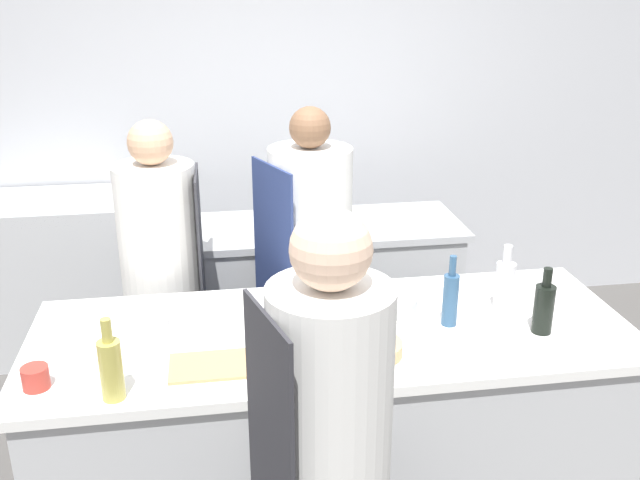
{
  "coord_description": "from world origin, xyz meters",
  "views": [
    {
      "loc": [
        -0.45,
        -2.48,
        2.28
      ],
      "look_at": [
        0.0,
        0.35,
        1.18
      ],
      "focal_mm": 40.0,
      "sensor_mm": 36.0,
      "label": 1
    }
  ],
  "objects_px": {
    "bottle_olive_oil": "(450,298)",
    "bowl_ceramic_blue": "(373,348)",
    "chef_at_prep_near": "(329,477)",
    "bowl_mixing_large": "(388,302)",
    "chef_at_pass_far": "(310,278)",
    "bottle_wine": "(544,307)",
    "chef_at_stove": "(164,289)",
    "cup": "(35,378)",
    "oven_range": "(54,276)",
    "bottle_vinegar": "(505,284)",
    "bottle_cooking_oil": "(111,367)",
    "bowl_prep_small": "(144,321)"
  },
  "relations": [
    {
      "from": "oven_range",
      "to": "bottle_vinegar",
      "type": "bearing_deg",
      "value": -37.99
    },
    {
      "from": "oven_range",
      "to": "chef_at_pass_far",
      "type": "distance_m",
      "value": 1.83
    },
    {
      "from": "cup",
      "to": "chef_at_prep_near",
      "type": "bearing_deg",
      "value": -28.82
    },
    {
      "from": "bottle_olive_oil",
      "to": "chef_at_stove",
      "type": "bearing_deg",
      "value": 146.47
    },
    {
      "from": "bowl_mixing_large",
      "to": "bowl_prep_small",
      "type": "relative_size",
      "value": 1.35
    },
    {
      "from": "bottle_wine",
      "to": "cup",
      "type": "distance_m",
      "value": 1.89
    },
    {
      "from": "oven_range",
      "to": "bottle_cooking_oil",
      "type": "height_order",
      "value": "bottle_cooking_oil"
    },
    {
      "from": "oven_range",
      "to": "bowl_prep_small",
      "type": "relative_size",
      "value": 5.33
    },
    {
      "from": "chef_at_prep_near",
      "to": "bottle_vinegar",
      "type": "bearing_deg",
      "value": -62.17
    },
    {
      "from": "bowl_ceramic_blue",
      "to": "chef_at_prep_near",
      "type": "bearing_deg",
      "value": -115.23
    },
    {
      "from": "bottle_olive_oil",
      "to": "bowl_ceramic_blue",
      "type": "distance_m",
      "value": 0.41
    },
    {
      "from": "chef_at_pass_far",
      "to": "bottle_olive_oil",
      "type": "xyz_separation_m",
      "value": [
        0.46,
        -0.74,
        0.21
      ]
    },
    {
      "from": "bottle_olive_oil",
      "to": "bottle_cooking_oil",
      "type": "distance_m",
      "value": 1.32
    },
    {
      "from": "bottle_cooking_oil",
      "to": "bowl_mixing_large",
      "type": "xyz_separation_m",
      "value": [
        1.07,
        0.51,
        -0.09
      ]
    },
    {
      "from": "bottle_olive_oil",
      "to": "bowl_prep_small",
      "type": "xyz_separation_m",
      "value": [
        -1.21,
        0.16,
        -0.09
      ]
    },
    {
      "from": "oven_range",
      "to": "cup",
      "type": "relative_size",
      "value": 10.66
    },
    {
      "from": "oven_range",
      "to": "chef_at_stove",
      "type": "bearing_deg",
      "value": -54.19
    },
    {
      "from": "bottle_olive_oil",
      "to": "bowl_ceramic_blue",
      "type": "relative_size",
      "value": 1.34
    },
    {
      "from": "chef_at_pass_far",
      "to": "bottle_vinegar",
      "type": "xyz_separation_m",
      "value": [
        0.73,
        -0.65,
        0.21
      ]
    },
    {
      "from": "chef_at_pass_far",
      "to": "bottle_cooking_oil",
      "type": "distance_m",
      "value": 1.37
    },
    {
      "from": "chef_at_stove",
      "to": "chef_at_pass_far",
      "type": "height_order",
      "value": "chef_at_pass_far"
    },
    {
      "from": "chef_at_prep_near",
      "to": "bottle_olive_oil",
      "type": "bearing_deg",
      "value": -55.4
    },
    {
      "from": "oven_range",
      "to": "bottle_wine",
      "type": "relative_size",
      "value": 3.62
    },
    {
      "from": "chef_at_stove",
      "to": "chef_at_pass_far",
      "type": "relative_size",
      "value": 0.97
    },
    {
      "from": "bowl_ceramic_blue",
      "to": "bottle_olive_oil",
      "type": "bearing_deg",
      "value": 27.38
    },
    {
      "from": "chef_at_stove",
      "to": "bowl_ceramic_blue",
      "type": "height_order",
      "value": "chef_at_stove"
    },
    {
      "from": "chef_at_pass_far",
      "to": "bottle_wine",
      "type": "height_order",
      "value": "chef_at_pass_far"
    },
    {
      "from": "bottle_wine",
      "to": "bowl_mixing_large",
      "type": "height_order",
      "value": "bottle_wine"
    },
    {
      "from": "chef_at_pass_far",
      "to": "bottle_olive_oil",
      "type": "distance_m",
      "value": 0.9
    },
    {
      "from": "bowl_mixing_large",
      "to": "bottle_olive_oil",
      "type": "bearing_deg",
      "value": -41.13
    },
    {
      "from": "bottle_vinegar",
      "to": "bottle_wine",
      "type": "height_order",
      "value": "bottle_vinegar"
    },
    {
      "from": "bottle_cooking_oil",
      "to": "bottle_vinegar",
      "type": "bearing_deg",
      "value": 15.53
    },
    {
      "from": "chef_at_stove",
      "to": "bottle_wine",
      "type": "xyz_separation_m",
      "value": [
        1.51,
        -0.9,
        0.22
      ]
    },
    {
      "from": "bottle_olive_oil",
      "to": "bowl_ceramic_blue",
      "type": "height_order",
      "value": "bottle_olive_oil"
    },
    {
      "from": "chef_at_pass_far",
      "to": "bottle_vinegar",
      "type": "distance_m",
      "value": 0.99
    },
    {
      "from": "bowl_ceramic_blue",
      "to": "bottle_vinegar",
      "type": "bearing_deg",
      "value": 24.27
    },
    {
      "from": "bottle_olive_oil",
      "to": "oven_range",
      "type": "bearing_deg",
      "value": 136.73
    },
    {
      "from": "bottle_cooking_oil",
      "to": "bowl_prep_small",
      "type": "bearing_deg",
      "value": 82.62
    },
    {
      "from": "bottle_vinegar",
      "to": "bowl_ceramic_blue",
      "type": "bearing_deg",
      "value": -155.73
    },
    {
      "from": "bottle_olive_oil",
      "to": "bottle_wine",
      "type": "height_order",
      "value": "bottle_olive_oil"
    },
    {
      "from": "oven_range",
      "to": "chef_at_prep_near",
      "type": "xyz_separation_m",
      "value": [
        1.29,
        -2.54,
        0.36
      ]
    },
    {
      "from": "chef_at_stove",
      "to": "bowl_prep_small",
      "type": "xyz_separation_m",
      "value": [
        -0.04,
        -0.62,
        0.14
      ]
    },
    {
      "from": "chef_at_pass_far",
      "to": "bowl_ceramic_blue",
      "type": "bearing_deg",
      "value": 163.92
    },
    {
      "from": "bottle_cooking_oil",
      "to": "cup",
      "type": "relative_size",
      "value": 3.19
    },
    {
      "from": "chef_at_pass_far",
      "to": "bottle_vinegar",
      "type": "bearing_deg",
      "value": -153.99
    },
    {
      "from": "bottle_cooking_oil",
      "to": "cup",
      "type": "height_order",
      "value": "bottle_cooking_oil"
    },
    {
      "from": "bowl_mixing_large",
      "to": "cup",
      "type": "xyz_separation_m",
      "value": [
        -1.34,
        -0.41,
        0.01
      ]
    },
    {
      "from": "chef_at_prep_near",
      "to": "bowl_mixing_large",
      "type": "relative_size",
      "value": 6.81
    },
    {
      "from": "bottle_vinegar",
      "to": "cup",
      "type": "distance_m",
      "value": 1.84
    },
    {
      "from": "bottle_cooking_oil",
      "to": "chef_at_pass_far",
      "type": "bearing_deg",
      "value": 52.76
    }
  ]
}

